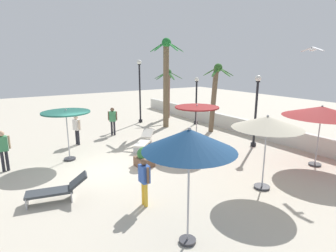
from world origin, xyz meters
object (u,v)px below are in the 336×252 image
(lamp_post_3, at_px, (256,107))
(lounge_chair_0, at_px, (144,141))
(palm_tree_3, at_px, (168,88))
(lamp_post_2, at_px, (196,99))
(guest_0, at_px, (3,147))
(palm_tree_1, at_px, (215,91))
(guest_1, at_px, (113,119))
(patio_umbrella_1, at_px, (197,110))
(patio_umbrella_4, at_px, (66,116))
(guest_2, at_px, (144,178))
(patio_umbrella_0, at_px, (322,112))
(seagull_0, at_px, (313,49))
(palm_tree_2, at_px, (166,75))
(patio_umbrella_3, at_px, (267,123))
(lamp_post_0, at_px, (140,87))
(planter, at_px, (144,158))
(guest_3, at_px, (77,127))
(lounge_chair_1, at_px, (57,190))
(patio_umbrella_2, at_px, (189,141))

(lamp_post_3, distance_m, lounge_chair_0, 6.02)
(palm_tree_3, distance_m, lamp_post_2, 3.04)
(lamp_post_3, distance_m, guest_0, 11.73)
(palm_tree_1, height_order, guest_1, palm_tree_1)
(patio_umbrella_1, distance_m, patio_umbrella_4, 6.09)
(guest_2, bearing_deg, guest_0, -147.34)
(patio_umbrella_0, xyz_separation_m, seagull_0, (-0.67, -0.06, 2.51))
(palm_tree_2, xyz_separation_m, lounge_chair_0, (3.38, -3.47, -3.12))
(patio_umbrella_3, bearing_deg, palm_tree_2, 167.92)
(palm_tree_3, bearing_deg, patio_umbrella_1, -22.47)
(patio_umbrella_0, relative_size, lamp_post_0, 0.68)
(lamp_post_2, bearing_deg, planter, -52.78)
(patio_umbrella_3, relative_size, guest_3, 1.64)
(patio_umbrella_0, height_order, patio_umbrella_1, patio_umbrella_0)
(guest_1, relative_size, seagull_0, 1.51)
(seagull_0, bearing_deg, lamp_post_3, -179.92)
(palm_tree_1, bearing_deg, guest_2, -54.21)
(patio_umbrella_1, height_order, guest_0, patio_umbrella_1)
(lounge_chair_1, distance_m, guest_1, 8.14)
(patio_umbrella_0, relative_size, palm_tree_1, 0.72)
(lamp_post_0, bearing_deg, patio_umbrella_4, -49.62)
(palm_tree_3, relative_size, planter, 4.53)
(patio_umbrella_2, xyz_separation_m, guest_3, (-9.79, -0.13, -1.65))
(palm_tree_1, xyz_separation_m, palm_tree_3, (-5.44, 0.02, -0.23))
(patio_umbrella_3, relative_size, lamp_post_3, 0.71)
(patio_umbrella_3, bearing_deg, patio_umbrella_2, -76.17)
(palm_tree_2, height_order, palm_tree_3, palm_tree_2)
(patio_umbrella_3, distance_m, lounge_chair_1, 7.20)
(patio_umbrella_2, xyz_separation_m, lamp_post_3, (-4.51, 7.67, -0.54))
(palm_tree_1, height_order, guest_3, palm_tree_1)
(lounge_chair_0, bearing_deg, palm_tree_3, 138.70)
(patio_umbrella_0, height_order, patio_umbrella_4, patio_umbrella_0)
(patio_umbrella_2, distance_m, seagull_0, 8.21)
(patio_umbrella_0, bearing_deg, lamp_post_0, -168.28)
(patio_umbrella_2, xyz_separation_m, guest_0, (-7.65, -3.58, -1.59))
(patio_umbrella_3, bearing_deg, palm_tree_1, 150.77)
(palm_tree_2, xyz_separation_m, guest_0, (3.05, -9.67, -2.49))
(palm_tree_1, height_order, lamp_post_0, lamp_post_0)
(palm_tree_2, distance_m, guest_2, 10.84)
(guest_0, bearing_deg, guest_3, 121.77)
(patio_umbrella_0, bearing_deg, guest_0, -119.67)
(patio_umbrella_3, xyz_separation_m, lamp_post_3, (-3.52, 3.66, -0.28))
(patio_umbrella_3, bearing_deg, lamp_post_3, 133.87)
(patio_umbrella_3, relative_size, palm_tree_2, 0.45)
(patio_umbrella_3, distance_m, guest_2, 4.47)
(lounge_chair_1, xyz_separation_m, guest_3, (-5.90, 2.16, 0.58))
(patio_umbrella_2, height_order, palm_tree_3, palm_tree_3)
(patio_umbrella_3, height_order, guest_2, patio_umbrella_3)
(patio_umbrella_0, relative_size, patio_umbrella_1, 1.32)
(guest_1, bearing_deg, patio_umbrella_3, 10.45)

